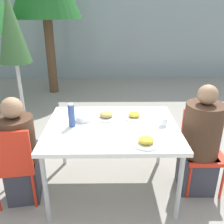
# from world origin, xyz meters

# --- Properties ---
(ground_plane) EXTENTS (24.00, 24.00, 0.00)m
(ground_plane) POSITION_xyz_m (0.00, 0.00, 0.00)
(ground_plane) COLOR gray
(building_facade) EXTENTS (10.00, 0.20, 3.00)m
(building_facade) POSITION_xyz_m (0.00, 4.70, 1.50)
(building_facade) COLOR #89999E
(building_facade) RESTS_ON ground
(dining_table) EXTENTS (1.31, 1.03, 0.75)m
(dining_table) POSITION_xyz_m (0.00, 0.00, 0.70)
(dining_table) COLOR white
(dining_table) RESTS_ON ground
(chair_left) EXTENTS (0.46, 0.46, 0.86)m
(chair_left) POSITION_xyz_m (-0.94, -0.22, 0.50)
(chair_left) COLOR red
(chair_left) RESTS_ON ground
(person_left) EXTENTS (0.35, 0.35, 1.10)m
(person_left) POSITION_xyz_m (-0.91, -0.14, 0.52)
(person_left) COLOR #383842
(person_left) RESTS_ON ground
(chair_right) EXTENTS (0.41, 0.41, 0.86)m
(chair_right) POSITION_xyz_m (0.96, 0.07, 0.50)
(chair_right) COLOR red
(chair_right) RESTS_ON ground
(person_right) EXTENTS (0.38, 0.38, 1.18)m
(person_right) POSITION_xyz_m (0.91, -0.01, 0.55)
(person_right) COLOR #383842
(person_right) RESTS_ON ground
(closed_umbrella) EXTENTS (0.39, 0.39, 2.01)m
(closed_umbrella) POSITION_xyz_m (-1.16, 0.83, 1.52)
(closed_umbrella) COLOR #333333
(closed_umbrella) RESTS_ON ground
(plate_0) EXTENTS (0.23, 0.23, 0.06)m
(plate_0) POSITION_xyz_m (0.24, 0.19, 0.78)
(plate_0) COLOR white
(plate_0) RESTS_ON dining_table
(plate_1) EXTENTS (0.24, 0.24, 0.07)m
(plate_1) POSITION_xyz_m (0.29, -0.36, 0.78)
(plate_1) COLOR white
(plate_1) RESTS_ON dining_table
(plate_2) EXTENTS (0.26, 0.26, 0.07)m
(plate_2) POSITION_xyz_m (-0.06, 0.20, 0.78)
(plate_2) COLOR white
(plate_2) RESTS_ON dining_table
(bottle) EXTENTS (0.06, 0.06, 0.24)m
(bottle) POSITION_xyz_m (-0.40, 0.00, 0.87)
(bottle) COLOR #334C8E
(bottle) RESTS_ON dining_table
(drinking_cup) EXTENTS (0.08, 0.08, 0.09)m
(drinking_cup) POSITION_xyz_m (0.51, -0.00, 0.80)
(drinking_cup) COLOR white
(drinking_cup) RESTS_ON dining_table
(salad_bowl) EXTENTS (0.17, 0.17, 0.06)m
(salad_bowl) POSITION_xyz_m (-0.30, 0.14, 0.78)
(salad_bowl) COLOR white
(salad_bowl) RESTS_ON dining_table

